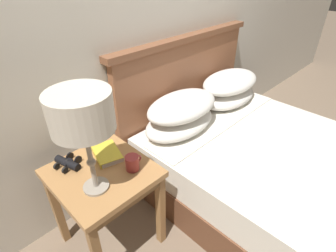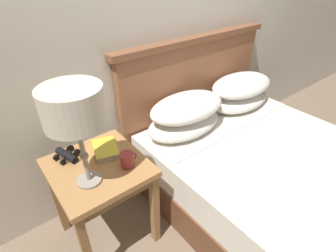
# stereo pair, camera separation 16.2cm
# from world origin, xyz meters

# --- Properties ---
(ground_plane) EXTENTS (20.00, 20.00, 0.00)m
(ground_plane) POSITION_xyz_m (0.00, 0.00, 0.00)
(ground_plane) COLOR #7A6651
(ground_plane) RESTS_ON ground
(wall_back) EXTENTS (8.00, 0.06, 2.60)m
(wall_back) POSITION_xyz_m (0.00, 0.88, 1.30)
(wall_back) COLOR beige
(wall_back) RESTS_ON ground_plane
(nightstand) EXTENTS (0.51, 0.53, 0.61)m
(nightstand) POSITION_xyz_m (-0.58, 0.50, 0.52)
(nightstand) COLOR #AD7A47
(nightstand) RESTS_ON ground_plane
(bed) EXTENTS (1.48, 1.98, 1.09)m
(bed) POSITION_xyz_m (0.46, -0.03, 0.30)
(bed) COLOR brown
(bed) RESTS_ON ground_plane
(table_lamp) EXTENTS (0.28, 0.28, 0.53)m
(table_lamp) POSITION_xyz_m (-0.66, 0.41, 1.04)
(table_lamp) COLOR gray
(table_lamp) RESTS_ON nightstand
(book_on_nightstand) EXTENTS (0.19, 0.23, 0.03)m
(book_on_nightstand) POSITION_xyz_m (-0.48, 0.58, 0.62)
(book_on_nightstand) COLOR silver
(book_on_nightstand) RESTS_ON nightstand
(binoculars_pair) EXTENTS (0.15, 0.16, 0.05)m
(binoculars_pair) POSITION_xyz_m (-0.68, 0.66, 0.63)
(binoculars_pair) COLOR black
(binoculars_pair) RESTS_ON nightstand
(coffee_mug) EXTENTS (0.10, 0.08, 0.08)m
(coffee_mug) POSITION_xyz_m (-0.44, 0.39, 0.65)
(coffee_mug) COLOR #993333
(coffee_mug) RESTS_ON nightstand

